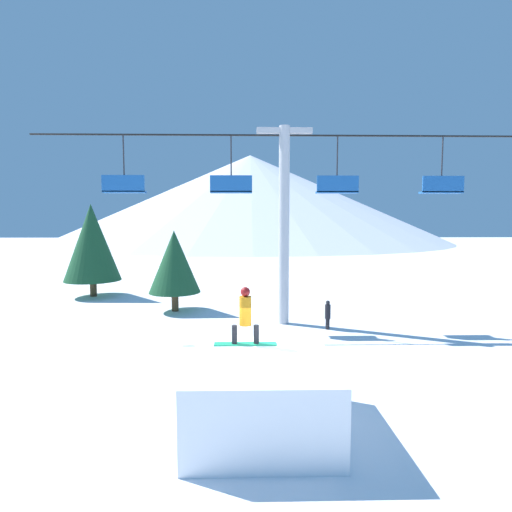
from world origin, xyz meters
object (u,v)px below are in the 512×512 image
(snow_ramp, at_px, (261,393))
(snowboarder, at_px, (245,316))
(pine_tree_near, at_px, (174,262))
(distant_skier, at_px, (328,314))

(snow_ramp, height_order, snowboarder, snowboarder)
(snow_ramp, relative_size, pine_tree_near, 0.82)
(snow_ramp, height_order, pine_tree_near, pine_tree_near)
(snowboarder, bearing_deg, distant_skier, 64.34)
(snowboarder, height_order, pine_tree_near, pine_tree_near)
(pine_tree_near, xyz_separation_m, distant_skier, (7.05, -3.67, -1.85))
(snow_ramp, height_order, distant_skier, snow_ramp)
(snow_ramp, xyz_separation_m, distant_skier, (3.09, 8.06, -0.13))
(pine_tree_near, bearing_deg, snow_ramp, -71.35)
(snowboarder, xyz_separation_m, pine_tree_near, (-3.62, 10.80, 0.24))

